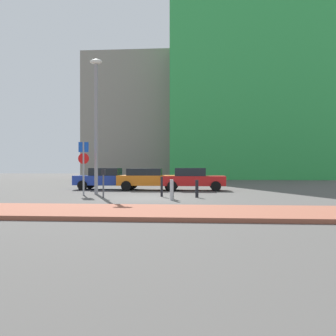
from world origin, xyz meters
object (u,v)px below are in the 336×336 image
object	(u,v)px
parking_meter	(103,179)
traffic_bollard_mid	(197,189)
parked_car_blue	(108,178)
parking_sign_post	(84,161)
traffic_bollard_edge	(162,187)
parked_car_orange	(148,179)
street_lamp	(96,115)
traffic_bollard_far	(172,190)
traffic_bollard_near	(172,190)
parked_car_red	(193,179)

from	to	relation	value
parking_meter	traffic_bollard_mid	distance (m)	4.73
parked_car_blue	parking_sign_post	size ratio (longest dim) A/B	1.53
traffic_bollard_mid	traffic_bollard_edge	bearing A→B (deg)	168.31
parked_car_blue	parking_meter	distance (m)	6.54
parked_car_orange	parking_sign_post	size ratio (longest dim) A/B	1.41
street_lamp	traffic_bollard_mid	size ratio (longest dim) A/B	8.60
parked_car_orange	parking_meter	bearing A→B (deg)	-103.75
parking_sign_post	parking_meter	world-z (taller)	parking_sign_post
parked_car_blue	parked_car_orange	bearing A→B (deg)	-7.46
traffic_bollard_far	traffic_bollard_mid	bearing A→B (deg)	40.38
traffic_bollard_mid	parking_sign_post	bearing A→B (deg)	169.09
parking_meter	parking_sign_post	bearing A→B (deg)	133.49
parking_sign_post	traffic_bollard_far	xyz separation A→B (m)	(5.02, -2.20, -1.41)
parked_car_orange	traffic_bollard_near	size ratio (longest dim) A/B	4.29
parked_car_red	traffic_bollard_edge	distance (m)	5.35
parking_sign_post	traffic_bollard_edge	bearing A→B (deg)	-10.58
parking_meter	traffic_bollard_near	world-z (taller)	parking_meter
parked_car_blue	traffic_bollard_near	world-z (taller)	parked_car_blue
parked_car_blue	traffic_bollard_far	distance (m)	8.52
parked_car_red	traffic_bollard_edge	size ratio (longest dim) A/B	3.89
traffic_bollard_near	traffic_bollard_edge	distance (m)	2.08
traffic_bollard_near	traffic_bollard_far	distance (m)	0.59
parked_car_blue	traffic_bollard_near	xyz separation A→B (m)	(4.86, -7.60, -0.27)
parked_car_blue	parking_meter	bearing A→B (deg)	-78.23
parked_car_red	street_lamp	bearing A→B (deg)	-146.15
parking_sign_post	street_lamp	size ratio (longest dim) A/B	0.38
parked_car_blue	parking_meter	size ratio (longest dim) A/B	3.14
street_lamp	traffic_bollard_far	size ratio (longest dim) A/B	8.80
parked_car_red	parking_meter	size ratio (longest dim) A/B	2.84
parked_car_orange	traffic_bollard_edge	distance (m)	5.45
parked_car_orange	traffic_bollard_far	bearing A→B (deg)	-72.99
parked_car_red	traffic_bollard_near	world-z (taller)	parked_car_red
parked_car_orange	traffic_bollard_mid	bearing A→B (deg)	-60.27
traffic_bollard_near	traffic_bollard_far	world-z (taller)	traffic_bollard_near
parked_car_orange	street_lamp	world-z (taller)	street_lamp
parked_car_blue	parked_car_red	xyz separation A→B (m)	(5.77, -0.51, 0.01)
street_lamp	traffic_bollard_mid	distance (m)	7.19
parking_sign_post	traffic_bollard_mid	distance (m)	6.47
parking_sign_post	traffic_bollard_edge	xyz separation A→B (m)	(4.38, -0.82, -1.33)
parked_car_red	traffic_bollard_mid	bearing A→B (deg)	-87.29
parking_meter	traffic_bollard_near	bearing A→B (deg)	-18.82
traffic_bollard_near	parked_car_orange	bearing A→B (deg)	105.85
traffic_bollard_mid	parking_meter	bearing A→B (deg)	-175.17
parked_car_red	traffic_bollard_far	xyz separation A→B (m)	(-0.93, -6.49, -0.33)
parking_sign_post	parking_meter	size ratio (longest dim) A/B	2.06
parking_meter	street_lamp	world-z (taller)	street_lamp
traffic_bollard_far	traffic_bollard_edge	bearing A→B (deg)	114.52
traffic_bollard_near	street_lamp	bearing A→B (deg)	142.63
traffic_bollard_mid	traffic_bollard_far	world-z (taller)	traffic_bollard_mid
parked_car_red	traffic_bollard_near	size ratio (longest dim) A/B	4.19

